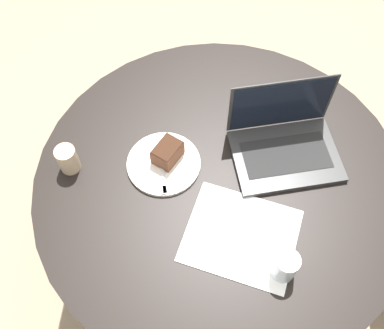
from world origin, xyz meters
TOP-DOWN VIEW (x-y plane):
  - ground_plane at (0.00, 0.00)m, footprint 12.00×12.00m
  - dining_table at (0.00, 0.00)m, footprint 1.18×1.18m
  - paper_document at (0.09, -0.18)m, footprint 0.35×0.31m
  - plate at (-0.19, 0.01)m, footprint 0.24×0.24m
  - cake_slice at (-0.18, 0.04)m, footprint 0.10×0.11m
  - fork at (-0.18, -0.03)m, footprint 0.07×0.17m
  - coffee_glass at (-0.48, -0.05)m, footprint 0.06×0.06m
  - water_glass at (0.22, -0.27)m, footprint 0.07×0.07m
  - laptop at (0.18, 0.14)m, footprint 0.40×0.35m

SIDE VIEW (x-z plane):
  - ground_plane at x=0.00m, z-range 0.00..0.00m
  - dining_table at x=0.00m, z-range 0.22..0.94m
  - paper_document at x=0.09m, z-range 0.72..0.73m
  - plate at x=-0.19m, z-range 0.72..0.73m
  - fork at x=-0.18m, z-range 0.73..0.74m
  - laptop at x=0.18m, z-range 0.65..0.88m
  - cake_slice at x=-0.18m, z-range 0.73..0.80m
  - coffee_glass at x=-0.48m, z-range 0.72..0.82m
  - water_glass at x=0.22m, z-range 0.72..0.82m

